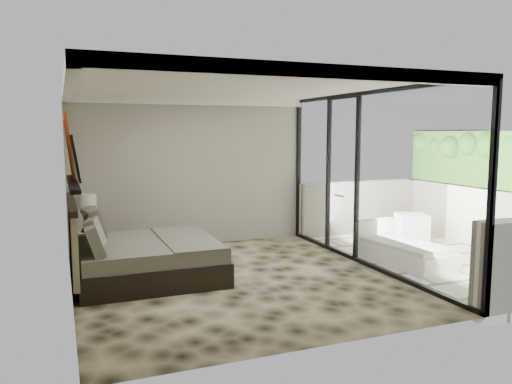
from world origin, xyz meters
name	(u,v)px	position (x,y,z in m)	size (l,w,h in m)	color
floor	(235,280)	(0.00, 0.00, 0.00)	(5.00, 5.00, 0.00)	black
ceiling	(234,87)	(0.00, 0.00, 2.79)	(4.50, 5.00, 0.02)	silver
back_wall	(192,172)	(0.00, 2.49, 1.40)	(4.50, 0.02, 2.80)	gray
left_wall	(68,192)	(-2.24, 0.00, 1.40)	(0.02, 5.00, 2.80)	gray
glass_wall	(368,180)	(2.25, 0.00, 1.40)	(0.08, 5.00, 2.80)	white
terrace_slab	(438,260)	(3.75, 0.00, -0.06)	(3.00, 5.00, 0.12)	beige
parapet_far	(498,220)	(5.10, 0.00, 0.55)	(0.30, 5.00, 1.10)	beige
foliage_hedge	(502,160)	(5.10, 0.00, 1.65)	(0.36, 4.60, 1.10)	#3D6E22
picture_ledge	(73,183)	(-2.18, 0.10, 1.50)	(0.12, 2.20, 0.05)	black
bed	(141,256)	(-1.27, 0.56, 0.34)	(2.09, 2.02, 1.15)	black
nightstand	(88,246)	(-1.96, 1.82, 0.27)	(0.54, 0.54, 0.54)	black
table_lamp	(86,208)	(-1.96, 1.82, 0.92)	(0.35, 0.35, 0.63)	black
abstract_canvas	(69,145)	(-2.19, 0.74, 1.97)	(0.04, 0.90, 0.90)	#C64710
framed_print	(75,158)	(-2.14, 0.00, 1.82)	(0.03, 0.50, 0.60)	black
ottoman	(412,228)	(4.08, 1.14, 0.28)	(0.56, 0.56, 0.56)	silver
lounger	(402,251)	(2.90, -0.10, 0.19)	(0.99, 1.68, 0.62)	white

